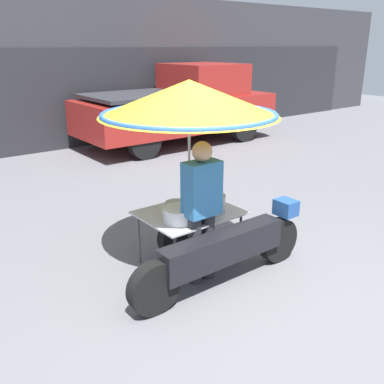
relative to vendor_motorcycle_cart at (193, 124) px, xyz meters
name	(u,v)px	position (x,y,z in m)	size (l,w,h in m)	color
ground_plane	(239,293)	(0.00, -0.76, -1.63)	(36.00, 36.00, 0.00)	slate
vendor_motorcycle_cart	(193,124)	(0.00, 0.00, 0.00)	(2.24, 1.89, 2.08)	black
vendor_person	(202,206)	(-0.12, -0.30, -0.79)	(0.38, 0.22, 1.52)	#2D2D33
pickup_truck	(182,106)	(3.79, 5.34, -0.68)	(5.07, 1.97, 1.96)	black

